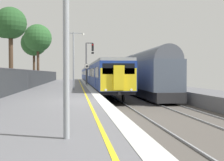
{
  "coord_description": "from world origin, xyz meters",
  "views": [
    {
      "loc": [
        -1.02,
        -14.91,
        1.48
      ],
      "look_at": [
        1.62,
        5.54,
        0.95
      ],
      "focal_mm": 44.96,
      "sensor_mm": 36.0,
      "label": 1
    }
  ],
  "objects_px": {
    "background_tree_left": "(34,44)",
    "speed_limit_sign": "(87,72)",
    "platform_lamp_mid": "(74,55)",
    "background_tree_centre": "(9,25)",
    "signal_gantry": "(88,59)",
    "background_tree_right": "(38,39)",
    "platform_lamp_near": "(66,8)",
    "freight_train_adjacent_track": "(127,73)",
    "commuter_train_at_platform": "(93,75)"
  },
  "relations": [
    {
      "from": "signal_gantry",
      "to": "background_tree_right",
      "type": "relative_size",
      "value": 0.66
    },
    {
      "from": "freight_train_adjacent_track",
      "to": "speed_limit_sign",
      "type": "xyz_separation_m",
      "value": [
        -5.85,
        -6.74,
        0.09
      ]
    },
    {
      "from": "speed_limit_sign",
      "to": "background_tree_right",
      "type": "distance_m",
      "value": 11.83
    },
    {
      "from": "commuter_train_at_platform",
      "to": "speed_limit_sign",
      "type": "relative_size",
      "value": 23.94
    },
    {
      "from": "signal_gantry",
      "to": "background_tree_right",
      "type": "xyz_separation_m",
      "value": [
        -6.94,
        3.64,
        2.93
      ]
    },
    {
      "from": "speed_limit_sign",
      "to": "background_tree_left",
      "type": "bearing_deg",
      "value": 120.56
    },
    {
      "from": "background_tree_left",
      "to": "commuter_train_at_platform",
      "type": "bearing_deg",
      "value": 30.9
    },
    {
      "from": "signal_gantry",
      "to": "speed_limit_sign",
      "type": "distance_m",
      "value": 5.31
    },
    {
      "from": "freight_train_adjacent_track",
      "to": "background_tree_left",
      "type": "relative_size",
      "value": 4.57
    },
    {
      "from": "commuter_train_at_platform",
      "to": "background_tree_left",
      "type": "xyz_separation_m",
      "value": [
        -9.61,
        -5.75,
        4.82
      ]
    },
    {
      "from": "speed_limit_sign",
      "to": "freight_train_adjacent_track",
      "type": "bearing_deg",
      "value": 49.06
    },
    {
      "from": "background_tree_left",
      "to": "background_tree_right",
      "type": "relative_size",
      "value": 0.98
    },
    {
      "from": "signal_gantry",
      "to": "platform_lamp_mid",
      "type": "distance_m",
      "value": 10.93
    },
    {
      "from": "commuter_train_at_platform",
      "to": "background_tree_right",
      "type": "xyz_separation_m",
      "value": [
        -8.43,
        -10.27,
        5.11
      ]
    },
    {
      "from": "commuter_train_at_platform",
      "to": "background_tree_right",
      "type": "relative_size",
      "value": 7.38
    },
    {
      "from": "signal_gantry",
      "to": "background_tree_right",
      "type": "height_order",
      "value": "background_tree_right"
    },
    {
      "from": "speed_limit_sign",
      "to": "platform_lamp_mid",
      "type": "distance_m",
      "value": 6.16
    },
    {
      "from": "commuter_train_at_platform",
      "to": "platform_lamp_mid",
      "type": "xyz_separation_m",
      "value": [
        -3.33,
        -24.68,
        1.9
      ]
    },
    {
      "from": "commuter_train_at_platform",
      "to": "background_tree_right",
      "type": "height_order",
      "value": "background_tree_right"
    },
    {
      "from": "platform_lamp_near",
      "to": "background_tree_right",
      "type": "xyz_separation_m",
      "value": [
        -5.1,
        34.51,
        3.44
      ]
    },
    {
      "from": "signal_gantry",
      "to": "background_tree_left",
      "type": "xyz_separation_m",
      "value": [
        -8.11,
        8.15,
        2.64
      ]
    },
    {
      "from": "commuter_train_at_platform",
      "to": "speed_limit_sign",
      "type": "xyz_separation_m",
      "value": [
        -1.85,
        -18.89,
        0.39
      ]
    },
    {
      "from": "platform_lamp_mid",
      "to": "background_tree_centre",
      "type": "distance_m",
      "value": 6.69
    },
    {
      "from": "platform_lamp_mid",
      "to": "background_tree_right",
      "type": "relative_size",
      "value": 0.63
    },
    {
      "from": "background_tree_left",
      "to": "speed_limit_sign",
      "type": "bearing_deg",
      "value": -59.44
    },
    {
      "from": "commuter_train_at_platform",
      "to": "background_tree_left",
      "type": "relative_size",
      "value": 7.53
    },
    {
      "from": "commuter_train_at_platform",
      "to": "background_tree_left",
      "type": "bearing_deg",
      "value": -149.1
    },
    {
      "from": "background_tree_centre",
      "to": "background_tree_right",
      "type": "height_order",
      "value": "background_tree_right"
    },
    {
      "from": "freight_train_adjacent_track",
      "to": "platform_lamp_mid",
      "type": "height_order",
      "value": "platform_lamp_mid"
    },
    {
      "from": "commuter_train_at_platform",
      "to": "freight_train_adjacent_track",
      "type": "bearing_deg",
      "value": -71.75
    },
    {
      "from": "platform_lamp_near",
      "to": "platform_lamp_mid",
      "type": "relative_size",
      "value": 0.92
    },
    {
      "from": "background_tree_right",
      "to": "platform_lamp_near",
      "type": "bearing_deg",
      "value": -81.59
    },
    {
      "from": "commuter_train_at_platform",
      "to": "signal_gantry",
      "type": "height_order",
      "value": "signal_gantry"
    },
    {
      "from": "signal_gantry",
      "to": "platform_lamp_mid",
      "type": "xyz_separation_m",
      "value": [
        -1.83,
        -10.78,
        -0.28
      ]
    },
    {
      "from": "signal_gantry",
      "to": "speed_limit_sign",
      "type": "bearing_deg",
      "value": -94.05
    },
    {
      "from": "freight_train_adjacent_track",
      "to": "platform_lamp_mid",
      "type": "relative_size",
      "value": 7.08
    },
    {
      "from": "platform_lamp_near",
      "to": "background_tree_centre",
      "type": "bearing_deg",
      "value": 105.94
    },
    {
      "from": "freight_train_adjacent_track",
      "to": "background_tree_right",
      "type": "height_order",
      "value": "background_tree_right"
    },
    {
      "from": "platform_lamp_near",
      "to": "background_tree_centre",
      "type": "height_order",
      "value": "background_tree_centre"
    },
    {
      "from": "platform_lamp_near",
      "to": "background_tree_left",
      "type": "distance_m",
      "value": 39.65
    },
    {
      "from": "platform_lamp_mid",
      "to": "background_tree_left",
      "type": "bearing_deg",
      "value": 108.35
    },
    {
      "from": "freight_train_adjacent_track",
      "to": "platform_lamp_near",
      "type": "distance_m",
      "value": 33.47
    },
    {
      "from": "platform_lamp_mid",
      "to": "speed_limit_sign",
      "type": "bearing_deg",
      "value": 75.65
    },
    {
      "from": "speed_limit_sign",
      "to": "background_tree_left",
      "type": "distance_m",
      "value": 15.89
    },
    {
      "from": "platform_lamp_near",
      "to": "background_tree_right",
      "type": "distance_m",
      "value": 35.05
    },
    {
      "from": "speed_limit_sign",
      "to": "background_tree_right",
      "type": "relative_size",
      "value": 0.31
    },
    {
      "from": "platform_lamp_near",
      "to": "background_tree_left",
      "type": "bearing_deg",
      "value": 99.14
    },
    {
      "from": "speed_limit_sign",
      "to": "background_tree_left",
      "type": "relative_size",
      "value": 0.31
    },
    {
      "from": "speed_limit_sign",
      "to": "platform_lamp_mid",
      "type": "relative_size",
      "value": 0.49
    },
    {
      "from": "background_tree_right",
      "to": "platform_lamp_mid",
      "type": "bearing_deg",
      "value": -70.5
    }
  ]
}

